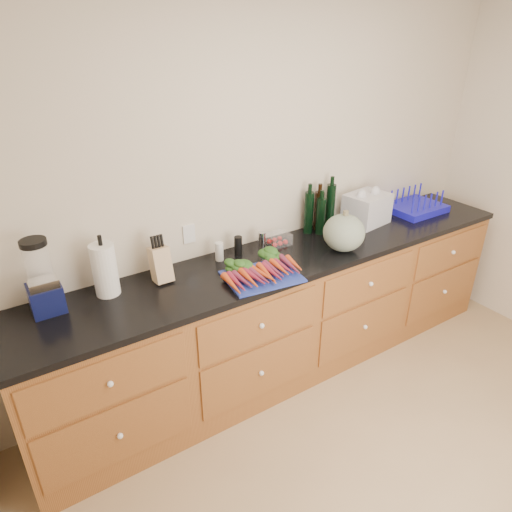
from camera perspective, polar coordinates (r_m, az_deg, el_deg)
ground at (r=2.98m, az=20.68°, el=-26.21°), size 4.00×4.00×0.00m
wall_back at (r=3.16m, az=1.10°, el=8.36°), size 4.10×0.05×2.60m
cabinets at (r=3.30m, az=4.19°, el=-7.34°), size 3.60×0.64×0.90m
countertop at (r=3.07m, az=4.43°, el=-0.03°), size 3.64×0.62×0.04m
cutting_board at (r=2.76m, az=0.75°, el=-2.56°), size 0.48×0.39×0.01m
carrots at (r=2.78m, az=0.33°, el=-1.68°), size 0.48×0.33×0.06m
squash at (r=3.11m, az=10.94°, el=2.88°), size 0.28×0.28×0.25m
blender_appliance at (r=2.61m, az=-25.17°, el=-2.85°), size 0.16×0.16×0.42m
paper_towel at (r=2.67m, az=-18.37°, el=-1.65°), size 0.14×0.14×0.30m
knife_block at (r=2.75m, az=-11.83°, el=-1.02°), size 0.11×0.11×0.21m
grinder_salt at (r=2.95m, az=-4.61°, el=0.57°), size 0.05×0.05×0.12m
grinder_pepper at (r=3.01m, az=-2.24°, el=1.28°), size 0.05×0.05×0.13m
canister_chrome at (r=3.10m, az=0.72°, el=1.99°), size 0.05×0.05×0.12m
tomato_box at (r=3.17m, az=2.68°, el=2.11°), size 0.17×0.13×0.08m
bottles at (r=3.39m, az=7.98°, el=5.58°), size 0.27×0.14×0.33m
grocery_bag at (r=3.60m, az=13.67°, el=5.76°), size 0.35×0.29×0.23m
dish_rack at (r=3.98m, az=19.28°, el=5.91°), size 0.44×0.35×0.18m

